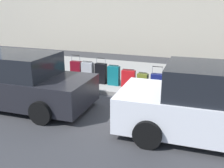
{
  "coord_description": "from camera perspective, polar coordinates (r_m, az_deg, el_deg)",
  "views": [
    {
      "loc": [
        -3.11,
        7.68,
        2.98
      ],
      "look_at": [
        -0.38,
        0.66,
        0.64
      ],
      "focal_mm": 40.8,
      "sensor_mm": 36.0,
      "label": 1
    }
  ],
  "objects": [
    {
      "name": "bollard_post",
      "position": [
        10.78,
        -16.06,
        3.1
      ],
      "size": [
        0.15,
        0.15,
        0.66
      ],
      "primitive_type": "cylinder",
      "color": "brown",
      "rests_on": "sidewalk_curb"
    },
    {
      "name": "suitcase_black_1",
      "position": [
        8.86,
        19.28,
        -0.19
      ],
      "size": [
        0.38,
        0.22,
        0.72
      ],
      "color": "black",
      "rests_on": "sidewalk_curb"
    },
    {
      "name": "suitcase_silver_2",
      "position": [
        8.88,
        16.25,
        0.52
      ],
      "size": [
        0.38,
        0.21,
        1.09
      ],
      "color": "#9EA0A8",
      "rests_on": "sidewalk_curb"
    },
    {
      "name": "sidewalk_curb",
      "position": [
        11.03,
        4.1,
        1.91
      ],
      "size": [
        18.0,
        5.0,
        0.14
      ],
      "primitive_type": "cube",
      "color": "gray",
      "rests_on": "ground_plane"
    },
    {
      "name": "suitcase_teal_7",
      "position": [
        9.38,
        0.41,
        1.89
      ],
      "size": [
        0.44,
        0.22,
        0.77
      ],
      "color": "#0F606B",
      "rests_on": "sidewalk_curb"
    },
    {
      "name": "parked_car_white_0",
      "position": [
        6.25,
        22.47,
        -4.57
      ],
      "size": [
        4.58,
        2.25,
        1.71
      ],
      "color": "silver",
      "rests_on": "ground_plane"
    },
    {
      "name": "parked_car_charcoal_1",
      "position": [
        8.27,
        -20.7,
        0.56
      ],
      "size": [
        4.78,
        2.24,
        1.63
      ],
      "color": "black",
      "rests_on": "ground_plane"
    },
    {
      "name": "suitcase_teal_0",
      "position": [
        8.76,
        22.68,
        -0.74
      ],
      "size": [
        0.49,
        0.25,
        0.73
      ],
      "color": "#0F606B",
      "rests_on": "sidewalk_curb"
    },
    {
      "name": "suitcase_navy_4",
      "position": [
        9.01,
        10.02,
        0.5
      ],
      "size": [
        0.43,
        0.27,
        0.84
      ],
      "color": "navy",
      "rests_on": "sidewalk_curb"
    },
    {
      "name": "ground_plane",
      "position": [
        8.8,
        -0.76,
        -2.55
      ],
      "size": [
        40.0,
        40.0,
        0.0
      ],
      "primitive_type": "plane",
      "color": "#333335"
    },
    {
      "name": "suitcase_maroon_3",
      "position": [
        8.92,
        13.16,
        0.47
      ],
      "size": [
        0.38,
        0.19,
        0.73
      ],
      "color": "maroon",
      "rests_on": "sidewalk_curb"
    },
    {
      "name": "fire_hydrant",
      "position": [
        10.44,
        -12.24,
        3.49
      ],
      "size": [
        0.39,
        0.21,
        0.82
      ],
      "color": "red",
      "rests_on": "sidewalk_curb"
    },
    {
      "name": "suitcase_black_8",
      "position": [
        9.59,
        -2.49,
        2.39
      ],
      "size": [
        0.42,
        0.24,
        0.98
      ],
      "color": "black",
      "rests_on": "sidewalk_curb"
    },
    {
      "name": "suitcase_red_6",
      "position": [
        9.21,
        3.7,
        1.23
      ],
      "size": [
        0.5,
        0.25,
        0.66
      ],
      "color": "red",
      "rests_on": "sidewalk_curb"
    },
    {
      "name": "suitcase_olive_5",
      "position": [
        9.07,
        6.87,
        0.67
      ],
      "size": [
        0.39,
        0.25,
        0.6
      ],
      "color": "#59601E",
      "rests_on": "sidewalk_curb"
    },
    {
      "name": "suitcase_silver_9",
      "position": [
        9.79,
        -5.44,
        2.65
      ],
      "size": [
        0.46,
        0.26,
        0.83
      ],
      "color": "#9EA0A8",
      "rests_on": "sidewalk_curb"
    },
    {
      "name": "suitcase_maroon_10",
      "position": [
        10.09,
        -8.04,
        2.98
      ],
      "size": [
        0.42,
        0.22,
        1.02
      ],
      "color": "maroon",
      "rests_on": "sidewalk_curb"
    }
  ]
}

